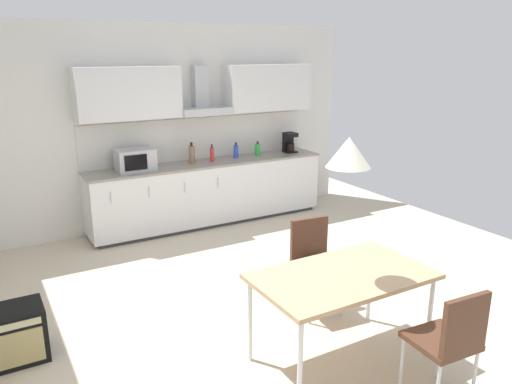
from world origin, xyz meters
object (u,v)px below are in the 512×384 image
coffee_maker (289,142)px  bottle_blue (236,151)px  bottle_brown (192,154)px  microwave (135,160)px  dining_table (342,280)px  guitar_amp (10,335)px  bottle_red (212,154)px  chair_far_right (314,256)px  pendant_lamp (349,152)px  chair_near_right (451,336)px  bottle_green (258,149)px

coffee_maker → bottle_blue: size_ratio=1.36×
bottle_blue → bottle_brown: (-0.70, -0.04, 0.03)m
microwave → dining_table: bearing=-81.6°
bottle_brown → microwave: bearing=-178.4°
bottle_blue → guitar_amp: 4.03m
microwave → guitar_amp: microwave is taller
bottle_red → bottle_blue: 0.41m
coffee_maker → chair_far_right: bearing=-119.3°
microwave → guitar_amp: size_ratio=0.92×
pendant_lamp → chair_far_right: bearing=68.1°
bottle_blue → pendant_lamp: bearing=-105.2°
chair_far_right → bottle_brown: bearing=90.8°
microwave → bottle_brown: bottle_brown is taller
chair_far_right → bottle_blue: bearing=76.8°
chair_near_right → guitar_amp: bearing=141.1°
chair_near_right → dining_table: bearing=110.9°
coffee_maker → bottle_blue: 0.90m
guitar_amp → pendant_lamp: 2.97m
chair_near_right → microwave: bearing=100.8°
coffee_maker → guitar_amp: (-4.11, -2.28, -0.81)m
bottle_green → bottle_blue: 0.35m
dining_table → chair_far_right: size_ratio=1.55×
bottle_red → coffee_maker: bearing=1.1°
coffee_maker → guitar_amp: 4.77m
guitar_amp → pendant_lamp: size_ratio=1.63×
microwave → dining_table: size_ratio=0.36×
microwave → chair_near_right: bearing=-79.2°
coffee_maker → chair_near_right: bearing=-109.9°
bottle_red → bottle_brown: size_ratio=0.82×
bottle_blue → chair_far_right: (-0.66, -2.80, -0.44)m
microwave → bottle_red: (1.09, 0.00, -0.04)m
bottle_red → microwave: bearing=-179.9°
chair_near_right → bottle_green: bearing=76.7°
bottle_brown → chair_far_right: size_ratio=0.34×
dining_table → pendant_lamp: (0.00, 0.00, 0.99)m
dining_table → chair_near_right: 0.85m
bottle_green → guitar_amp: bearing=-147.2°
chair_far_right → chair_near_right: size_ratio=1.00×
coffee_maker → bottle_green: (-0.54, 0.02, -0.06)m
pendant_lamp → coffee_maker: bearing=62.3°
bottle_red → pendant_lamp: pendant_lamp is taller
bottle_green → guitar_amp: bottle_green is taller
bottle_green → chair_near_right: size_ratio=0.24×
bottle_red → dining_table: bearing=-99.1°
bottle_green → bottle_blue: size_ratio=0.94×
bottle_green → bottle_brown: bottle_brown is taller
microwave → bottle_green: size_ratio=2.31×
bottle_brown → chair_near_right: size_ratio=0.34×
dining_table → bottle_brown: bearing=85.6°
bottle_blue → dining_table: 3.72m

